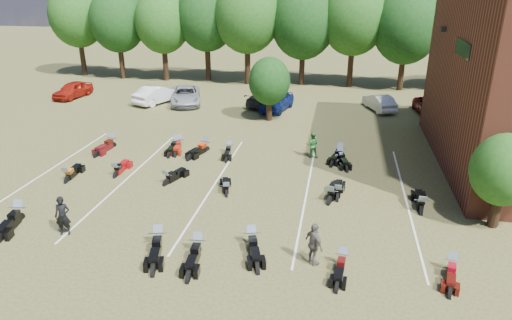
% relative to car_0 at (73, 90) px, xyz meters
% --- Properties ---
extents(ground, '(160.00, 160.00, 0.00)m').
position_rel_car_0_xyz_m(ground, '(21.16, -19.37, -0.74)').
color(ground, brown).
rests_on(ground, ground).
extents(car_0, '(2.30, 4.52, 1.48)m').
position_rel_car_0_xyz_m(car_0, '(0.00, 0.00, 0.00)').
color(car_0, maroon).
rests_on(car_0, ground).
extents(car_1, '(3.40, 5.05, 1.58)m').
position_rel_car_0_xyz_m(car_1, '(8.54, -0.41, 0.05)').
color(car_1, silver).
rests_on(car_1, ground).
extents(car_2, '(4.05, 5.93, 1.51)m').
position_rel_car_0_xyz_m(car_2, '(11.09, -0.23, 0.02)').
color(car_2, '#979BA0').
rests_on(car_2, ground).
extents(car_3, '(3.41, 4.96, 1.33)m').
position_rel_car_0_xyz_m(car_3, '(18.20, 0.45, -0.07)').
color(car_3, black).
rests_on(car_3, ground).
extents(car_4, '(2.80, 4.86, 1.56)m').
position_rel_car_0_xyz_m(car_4, '(19.34, -0.83, 0.04)').
color(car_4, navy).
rests_on(car_4, ground).
extents(car_5, '(2.81, 4.35, 1.35)m').
position_rel_car_0_xyz_m(car_5, '(27.85, 0.73, -0.06)').
color(car_5, beige).
rests_on(car_5, ground).
extents(car_6, '(2.69, 5.03, 1.35)m').
position_rel_car_0_xyz_m(car_6, '(31.97, -0.02, -0.07)').
color(car_6, '#5E050E').
rests_on(car_6, ground).
extents(car_7, '(2.22, 5.18, 1.49)m').
position_rel_car_0_xyz_m(car_7, '(33.21, 0.89, 0.01)').
color(car_7, '#323136').
rests_on(car_7, ground).
extents(person_black, '(0.74, 0.58, 1.79)m').
position_rel_car_0_xyz_m(person_black, '(13.15, -22.53, 0.16)').
color(person_black, black).
rests_on(person_black, ground).
extents(person_green, '(0.86, 0.71, 1.63)m').
position_rel_car_0_xyz_m(person_green, '(23.05, -11.31, 0.08)').
color(person_green, '#296E30').
rests_on(person_green, ground).
extents(person_grey, '(0.99, 1.09, 1.78)m').
position_rel_car_0_xyz_m(person_grey, '(23.93, -22.79, 0.15)').
color(person_grey, '#56524A').
rests_on(person_grey, ground).
extents(motorcycle_1, '(1.28, 2.61, 1.40)m').
position_rel_car_0_xyz_m(motorcycle_1, '(10.40, -21.84, -0.74)').
color(motorcycle_1, black).
rests_on(motorcycle_1, ground).
extents(motorcycle_2, '(1.40, 2.59, 1.38)m').
position_rel_car_0_xyz_m(motorcycle_2, '(17.55, -22.78, -0.74)').
color(motorcycle_2, black).
rests_on(motorcycle_2, ground).
extents(motorcycle_3, '(1.44, 2.48, 1.32)m').
position_rel_car_0_xyz_m(motorcycle_3, '(21.33, -22.02, -0.74)').
color(motorcycle_3, black).
rests_on(motorcycle_3, ground).
extents(motorcycle_4, '(0.96, 2.41, 1.31)m').
position_rel_car_0_xyz_m(motorcycle_4, '(19.30, -22.95, -0.74)').
color(motorcycle_4, black).
rests_on(motorcycle_4, ground).
extents(motorcycle_5, '(0.86, 2.10, 1.14)m').
position_rel_car_0_xyz_m(motorcycle_5, '(25.03, -22.77, -0.74)').
color(motorcycle_5, black).
rests_on(motorcycle_5, ground).
extents(motorcycle_6, '(1.07, 2.13, 1.14)m').
position_rel_car_0_xyz_m(motorcycle_6, '(29.11, -22.38, -0.74)').
color(motorcycle_6, '#3F0C09').
rests_on(motorcycle_6, ground).
extents(motorcycle_7, '(0.74, 2.18, 1.21)m').
position_rel_car_0_xyz_m(motorcycle_7, '(12.42, -16.32, -0.74)').
color(motorcycle_7, maroon).
rests_on(motorcycle_7, ground).
extents(motorcycle_8, '(0.93, 2.27, 1.23)m').
position_rel_car_0_xyz_m(motorcycle_8, '(10.11, -17.46, -0.74)').
color(motorcycle_8, black).
rests_on(motorcycle_8, ground).
extents(motorcycle_9, '(1.37, 2.28, 1.21)m').
position_rel_car_0_xyz_m(motorcycle_9, '(15.63, -16.81, -0.74)').
color(motorcycle_9, black).
rests_on(motorcycle_9, ground).
extents(motorcycle_10, '(1.17, 2.09, 1.11)m').
position_rel_car_0_xyz_m(motorcycle_10, '(19.12, -17.51, -0.74)').
color(motorcycle_10, black).
rests_on(motorcycle_10, ground).
extents(motorcycle_11, '(1.29, 2.56, 1.37)m').
position_rel_car_0_xyz_m(motorcycle_11, '(24.38, -17.38, -0.74)').
color(motorcycle_11, black).
rests_on(motorcycle_11, ground).
extents(motorcycle_12, '(0.77, 2.22, 1.22)m').
position_rel_car_0_xyz_m(motorcycle_12, '(24.75, -16.96, -0.74)').
color(motorcycle_12, black).
rests_on(motorcycle_12, ground).
extents(motorcycle_13, '(0.84, 2.37, 1.31)m').
position_rel_car_0_xyz_m(motorcycle_13, '(28.68, -17.64, -0.74)').
color(motorcycle_13, black).
rests_on(motorcycle_13, ground).
extents(motorcycle_14, '(1.03, 2.48, 1.35)m').
position_rel_car_0_xyz_m(motorcycle_14, '(9.97, -11.91, -0.74)').
color(motorcycle_14, '#4C0A0E').
rests_on(motorcycle_14, ground).
extents(motorcycle_15, '(1.03, 2.23, 1.20)m').
position_rel_car_0_xyz_m(motorcycle_15, '(14.38, -11.21, -0.74)').
color(motorcycle_15, maroon).
rests_on(motorcycle_15, ground).
extents(motorcycle_16, '(0.85, 2.22, 1.21)m').
position_rel_car_0_xyz_m(motorcycle_16, '(14.17, -11.35, -0.74)').
color(motorcycle_16, black).
rests_on(motorcycle_16, ground).
extents(motorcycle_17, '(1.48, 2.50, 1.33)m').
position_rel_car_0_xyz_m(motorcycle_17, '(16.24, -11.49, -0.74)').
color(motorcycle_17, black).
rests_on(motorcycle_17, ground).
extents(motorcycle_18, '(0.88, 2.10, 1.14)m').
position_rel_car_0_xyz_m(motorcycle_18, '(17.81, -11.54, -0.74)').
color(motorcycle_18, black).
rests_on(motorcycle_18, ground).
extents(motorcycle_19, '(1.24, 2.39, 1.27)m').
position_rel_car_0_xyz_m(motorcycle_19, '(24.79, -11.53, -0.74)').
color(motorcycle_19, black).
rests_on(motorcycle_19, ground).
extents(motorcycle_20, '(1.27, 2.39, 1.27)m').
position_rel_car_0_xyz_m(motorcycle_20, '(24.75, -10.95, -0.74)').
color(motorcycle_20, black).
rests_on(motorcycle_20, ground).
extents(tree_line, '(56.00, 6.00, 9.79)m').
position_rel_car_0_xyz_m(tree_line, '(20.16, 9.63, 5.57)').
color(tree_line, black).
rests_on(tree_line, ground).
extents(young_tree_near_building, '(2.80, 2.80, 4.16)m').
position_rel_car_0_xyz_m(young_tree_near_building, '(31.66, -18.37, 2.01)').
color(young_tree_near_building, black).
rests_on(young_tree_near_building, ground).
extents(young_tree_midfield, '(3.20, 3.20, 4.70)m').
position_rel_car_0_xyz_m(young_tree_midfield, '(19.16, -3.87, 2.35)').
color(young_tree_midfield, black).
rests_on(young_tree_midfield, ground).
extents(parking_lines, '(20.10, 14.00, 0.01)m').
position_rel_car_0_xyz_m(parking_lines, '(18.16, -16.37, -0.73)').
color(parking_lines, silver).
rests_on(parking_lines, ground).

